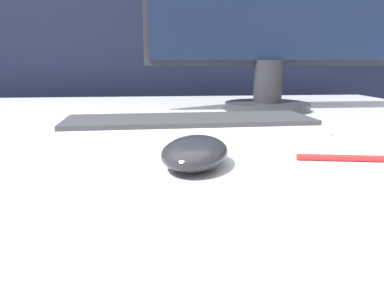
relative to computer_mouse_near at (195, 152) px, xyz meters
name	(u,v)px	position (x,y,z in m)	size (l,w,h in m)	color
partition_panel	(160,105)	(-0.03, 1.03, -0.06)	(5.00, 0.03, 1.42)	black
computer_mouse_near	(195,152)	(0.00, 0.00, 0.00)	(0.11, 0.14, 0.03)	#232328
keyboard	(189,124)	(0.01, 0.23, -0.01)	(0.45, 0.16, 0.02)	silver
pen	(364,158)	(0.21, 0.00, -0.01)	(0.16, 0.04, 0.01)	red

